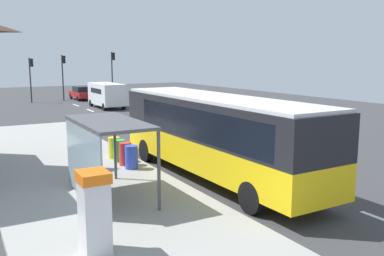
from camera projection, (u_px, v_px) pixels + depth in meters
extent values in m
cube|color=#38383A|center=(128.00, 127.00, 28.90)|extent=(56.00, 92.00, 0.04)
cube|color=#999993|center=(83.00, 183.00, 15.47)|extent=(6.20, 30.00, 0.18)
cube|color=silver|center=(276.00, 180.00, 16.15)|extent=(0.16, 2.20, 0.01)
cube|color=silver|center=(208.00, 154.00, 20.44)|extent=(0.16, 2.20, 0.01)
cube|color=silver|center=(163.00, 138.00, 24.73)|extent=(0.16, 2.20, 0.01)
cube|color=silver|center=(132.00, 126.00, 29.01)|extent=(0.16, 2.20, 0.01)
cube|color=silver|center=(108.00, 117.00, 33.30)|extent=(0.16, 2.20, 0.01)
cube|color=silver|center=(90.00, 110.00, 37.59)|extent=(0.16, 2.20, 0.01)
cube|color=silver|center=(76.00, 105.00, 41.88)|extent=(0.16, 2.20, 0.01)
cube|color=yellow|center=(215.00, 151.00, 16.19)|extent=(2.68, 11.04, 1.15)
cube|color=black|center=(215.00, 118.00, 15.98)|extent=(2.68, 11.04, 1.45)
cube|color=silver|center=(215.00, 98.00, 15.85)|extent=(2.55, 10.82, 0.12)
cube|color=black|center=(153.00, 106.00, 20.62)|extent=(2.30, 0.16, 1.22)
cube|color=black|center=(194.00, 124.00, 14.96)|extent=(0.22, 8.58, 1.10)
cylinder|color=black|center=(146.00, 150.00, 19.03)|extent=(0.30, 1.00, 1.00)
cylinder|color=black|center=(189.00, 145.00, 20.16)|extent=(0.30, 1.00, 1.00)
cylinder|color=black|center=(251.00, 198.00, 12.57)|extent=(0.30, 1.00, 1.00)
cylinder|color=black|center=(306.00, 186.00, 13.71)|extent=(0.30, 1.00, 1.00)
cube|color=white|center=(106.00, 94.00, 39.41)|extent=(2.03, 5.21, 1.96)
cube|color=black|center=(106.00, 90.00, 39.35)|extent=(2.06, 3.13, 0.44)
cylinder|color=black|center=(123.00, 106.00, 38.30)|extent=(0.22, 0.68, 0.68)
cylinder|color=black|center=(104.00, 107.00, 37.42)|extent=(0.22, 0.68, 0.68)
cylinder|color=black|center=(109.00, 102.00, 41.72)|extent=(0.22, 0.68, 0.68)
cylinder|color=black|center=(91.00, 103.00, 40.83)|extent=(0.22, 0.68, 0.68)
cube|color=#A51919|center=(82.00, 94.00, 47.39)|extent=(1.88, 4.43, 0.60)
cube|color=black|center=(82.00, 89.00, 47.12)|extent=(1.63, 2.41, 0.60)
cylinder|color=black|center=(71.00, 96.00, 48.30)|extent=(0.21, 0.64, 0.64)
cylinder|color=black|center=(85.00, 96.00, 49.12)|extent=(0.21, 0.64, 0.64)
cylinder|color=black|center=(78.00, 98.00, 45.75)|extent=(0.21, 0.64, 0.64)
cylinder|color=black|center=(93.00, 98.00, 46.58)|extent=(0.21, 0.64, 0.64)
cube|color=silver|center=(95.00, 218.00, 9.58)|extent=(0.60, 0.70, 1.70)
cube|color=orange|center=(93.00, 177.00, 9.42)|extent=(0.66, 0.76, 0.24)
cube|color=black|center=(107.00, 204.00, 9.68)|extent=(0.03, 0.36, 0.44)
cylinder|color=blue|center=(131.00, 157.00, 17.05)|extent=(0.52, 0.52, 0.95)
cylinder|color=red|center=(125.00, 154.00, 17.66)|extent=(0.52, 0.52, 0.95)
cylinder|color=green|center=(120.00, 151.00, 18.26)|extent=(0.52, 0.52, 0.95)
cylinder|color=yellow|center=(114.00, 148.00, 18.86)|extent=(0.52, 0.52, 0.95)
cylinder|color=#2D2D2D|center=(112.00, 76.00, 47.22)|extent=(0.14, 0.14, 5.33)
cube|color=black|center=(113.00, 56.00, 46.98)|extent=(0.24, 0.28, 0.84)
sphere|color=#360606|center=(114.00, 54.00, 46.99)|extent=(0.16, 0.16, 0.16)
sphere|color=#3C2C03|center=(114.00, 56.00, 47.03)|extent=(0.16, 0.16, 0.16)
sphere|color=green|center=(115.00, 59.00, 47.08)|extent=(0.16, 0.16, 0.16)
cylinder|color=#2D2D2D|center=(30.00, 80.00, 43.77)|extent=(0.14, 0.14, 4.67)
cube|color=black|center=(32.00, 63.00, 43.58)|extent=(0.24, 0.28, 0.84)
sphere|color=red|center=(33.00, 60.00, 43.59)|extent=(0.16, 0.16, 0.16)
sphere|color=#3C2C03|center=(33.00, 63.00, 43.64)|extent=(0.16, 0.16, 0.16)
sphere|color=black|center=(33.00, 65.00, 43.68)|extent=(0.16, 0.16, 0.16)
cylinder|color=#2D2D2D|center=(63.00, 78.00, 46.14)|extent=(0.14, 0.14, 4.98)
cube|color=black|center=(64.00, 60.00, 45.92)|extent=(0.24, 0.28, 0.84)
sphere|color=#360606|center=(65.00, 57.00, 45.93)|extent=(0.16, 0.16, 0.16)
sphere|color=#3C2C03|center=(65.00, 60.00, 45.98)|extent=(0.16, 0.16, 0.16)
sphere|color=green|center=(65.00, 62.00, 46.02)|extent=(0.16, 0.16, 0.16)
cube|color=#4C4C51|center=(108.00, 122.00, 13.26)|extent=(1.80, 4.00, 0.10)
cube|color=#8CA5B2|center=(83.00, 162.00, 13.04)|extent=(0.06, 3.80, 2.30)
cylinder|color=#4C4C51|center=(159.00, 170.00, 12.24)|extent=(0.10, 0.10, 2.44)
cylinder|color=#4C4C51|center=(115.00, 147.00, 15.50)|extent=(0.10, 0.10, 2.44)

